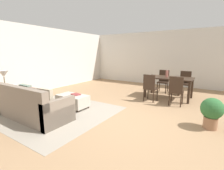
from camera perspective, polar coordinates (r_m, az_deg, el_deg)
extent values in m
plane|color=#9E7A56|center=(4.13, 4.41, -11.77)|extent=(10.80, 10.80, 0.00)
cube|color=silver|center=(8.56, 20.86, 8.69)|extent=(9.00, 0.12, 2.70)
cube|color=silver|center=(7.38, -26.00, 8.03)|extent=(0.12, 11.00, 2.70)
cube|color=gray|center=(4.82, -19.25, -8.92)|extent=(3.00, 2.80, 0.01)
cube|color=gray|center=(4.58, -25.64, -7.74)|extent=(2.01, 0.86, 0.42)
cube|color=gray|center=(4.31, -30.08, -3.36)|extent=(2.01, 0.16, 0.44)
cube|color=gray|center=(5.35, -31.06, -4.52)|extent=(0.14, 0.86, 0.62)
cube|color=gray|center=(3.82, -18.20, -9.30)|extent=(0.14, 0.86, 0.62)
cube|color=silver|center=(4.94, -30.48, -2.12)|extent=(0.38, 0.15, 0.38)
cube|color=slate|center=(4.61, -28.05, -2.47)|extent=(0.41, 0.12, 0.42)
cube|color=gray|center=(4.27, -25.62, -3.45)|extent=(0.38, 0.13, 0.39)
cube|color=tan|center=(3.96, -22.50, -4.14)|extent=(0.41, 0.15, 0.41)
cube|color=#B7AD9E|center=(4.99, -13.72, -5.29)|extent=(0.94, 0.52, 0.33)
cylinder|color=#332319|center=(5.47, -15.08, -6.00)|extent=(0.05, 0.05, 0.06)
cylinder|color=#332319|center=(4.91, -8.40, -7.72)|extent=(0.05, 0.05, 0.06)
cylinder|color=#332319|center=(5.22, -18.52, -7.06)|extent=(0.05, 0.05, 0.06)
cylinder|color=#332319|center=(4.62, -11.88, -9.07)|extent=(0.05, 0.05, 0.06)
cube|color=olive|center=(5.61, -33.47, -1.25)|extent=(0.40, 0.40, 0.03)
cylinder|color=olive|center=(5.89, -32.34, -3.61)|extent=(0.04, 0.04, 0.57)
cylinder|color=olive|center=(5.59, -30.84, -4.17)|extent=(0.04, 0.04, 0.57)
cylinder|color=olive|center=(5.45, -34.03, -4.86)|extent=(0.04, 0.04, 0.57)
cylinder|color=brown|center=(5.60, -33.50, -0.98)|extent=(0.16, 0.16, 0.02)
cylinder|color=brown|center=(5.57, -33.69, 0.76)|extent=(0.02, 0.02, 0.32)
cone|color=silver|center=(5.54, -33.97, 3.30)|extent=(0.26, 0.26, 0.18)
cube|color=#332319|center=(6.18, 19.48, 2.42)|extent=(1.60, 0.90, 0.04)
cube|color=#332319|center=(6.81, 14.00, 0.24)|extent=(0.07, 0.07, 0.72)
cube|color=#332319|center=(6.50, 26.41, -1.11)|extent=(0.07, 0.07, 0.72)
cube|color=#332319|center=(6.09, 11.62, -0.92)|extent=(0.07, 0.07, 0.72)
cube|color=#332319|center=(5.74, 25.50, -2.51)|extent=(0.07, 0.07, 0.72)
cube|color=#332319|center=(5.65, 13.57, -1.20)|extent=(0.43, 0.43, 0.04)
cube|color=#332319|center=(5.44, 12.95, 1.09)|extent=(0.40, 0.07, 0.47)
cylinder|color=#332319|center=(5.92, 12.60, -2.85)|extent=(0.04, 0.04, 0.41)
cylinder|color=#332319|center=(5.79, 15.68, -3.29)|extent=(0.04, 0.04, 0.41)
cylinder|color=#332319|center=(5.62, 11.19, -3.54)|extent=(0.04, 0.04, 0.41)
cylinder|color=#332319|center=(5.49, 14.40, -4.03)|extent=(0.04, 0.04, 0.41)
cube|color=#332319|center=(5.42, 21.79, -2.21)|extent=(0.41, 0.41, 0.04)
cube|color=#332319|center=(5.20, 21.66, 0.13)|extent=(0.40, 0.05, 0.47)
cylinder|color=#332319|center=(5.67, 20.22, -3.89)|extent=(0.04, 0.04, 0.41)
cylinder|color=#332319|center=(5.62, 23.62, -4.27)|extent=(0.04, 0.04, 0.41)
cylinder|color=#332319|center=(5.34, 19.51, -4.73)|extent=(0.04, 0.04, 0.41)
cylinder|color=#332319|center=(5.29, 23.12, -5.15)|extent=(0.04, 0.04, 0.41)
cube|color=#332319|center=(7.00, 17.49, 0.94)|extent=(0.42, 0.42, 0.04)
cube|color=#332319|center=(7.14, 17.94, 3.17)|extent=(0.40, 0.06, 0.47)
cylinder|color=#332319|center=(6.85, 18.44, -1.27)|extent=(0.04, 0.04, 0.41)
cylinder|color=#332319|center=(6.92, 15.69, -0.98)|extent=(0.04, 0.04, 0.41)
cylinder|color=#332319|center=(7.17, 19.02, -0.76)|extent=(0.04, 0.04, 0.41)
cylinder|color=#332319|center=(7.25, 16.39, -0.49)|extent=(0.04, 0.04, 0.41)
cube|color=#332319|center=(6.88, 24.19, 0.29)|extent=(0.40, 0.40, 0.04)
cube|color=#332319|center=(7.02, 24.57, 2.57)|extent=(0.40, 0.04, 0.47)
cylinder|color=#332319|center=(6.73, 25.26, -1.97)|extent=(0.04, 0.04, 0.41)
cylinder|color=#332319|center=(6.78, 22.42, -1.66)|extent=(0.04, 0.04, 0.41)
cylinder|color=#332319|center=(7.07, 25.61, -1.42)|extent=(0.04, 0.04, 0.41)
cylinder|color=#332319|center=(7.11, 22.90, -1.13)|extent=(0.04, 0.04, 0.41)
cylinder|color=#B26659|center=(6.18, 18.82, 3.76)|extent=(0.09, 0.09, 0.24)
cube|color=maroon|center=(4.94, -12.66, -3.23)|extent=(0.30, 0.26, 0.03)
cylinder|color=#996B4C|center=(4.17, 31.39, -11.30)|extent=(0.28, 0.28, 0.26)
sphere|color=#2D6633|center=(4.07, 31.85, -7.06)|extent=(0.46, 0.46, 0.46)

